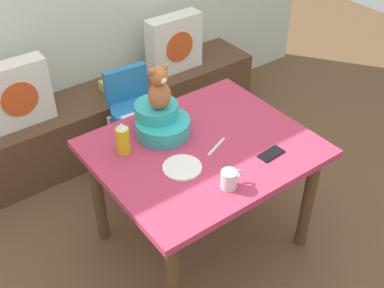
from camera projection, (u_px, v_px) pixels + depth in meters
name	position (u px, v px, depth m)	size (l,w,h in m)	color
ground_plane	(201.00, 239.00, 3.00)	(8.00, 8.00, 0.00)	brown
window_bench	(104.00, 119.00, 3.64)	(2.60, 0.44, 0.46)	brown
pillow_floral_left	(16.00, 95.00, 3.07)	(0.44, 0.15, 0.44)	white
pillow_floral_right	(174.00, 44.00, 3.66)	(0.44, 0.15, 0.44)	white
book_stack	(115.00, 85.00, 3.54)	(0.20, 0.14, 0.07)	tan
dining_table	(203.00, 161.00, 2.62)	(1.13, 0.95, 0.74)	#B73351
highchair	(136.00, 111.00, 3.21)	(0.35, 0.47, 0.79)	#2672B2
infant_seat_teal	(161.00, 121.00, 2.61)	(0.30, 0.33, 0.16)	teal
teddy_bear	(159.00, 89.00, 2.48)	(0.13, 0.12, 0.25)	#A86234
ketchup_bottle	(123.00, 139.00, 2.46)	(0.07, 0.07, 0.18)	gold
coffee_mug	(229.00, 179.00, 2.27)	(0.12, 0.08, 0.09)	silver
dinner_plate_near	(182.00, 168.00, 2.40)	(0.20, 0.20, 0.01)	white
cell_phone	(271.00, 154.00, 2.49)	(0.07, 0.14, 0.01)	black
table_fork	(216.00, 147.00, 2.54)	(0.02, 0.17, 0.01)	silver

